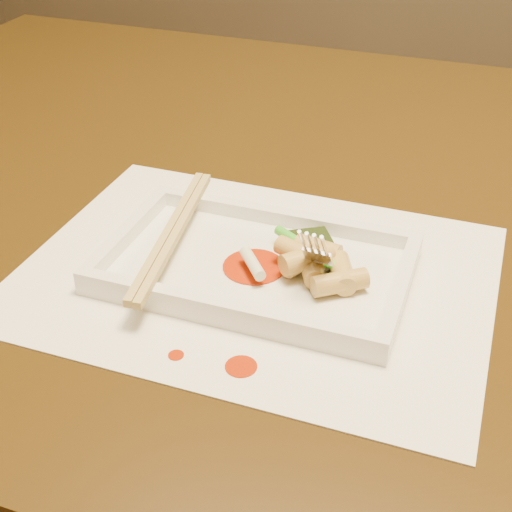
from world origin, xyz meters
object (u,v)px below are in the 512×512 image
(plate_base, at_px, (256,269))
(fork, at_px, (346,194))
(table, at_px, (330,267))
(chopstick_a, at_px, (169,231))
(placemat, at_px, (256,274))

(plate_base, relative_size, fork, 1.86)
(table, height_order, chopstick_a, chopstick_a)
(table, relative_size, chopstick_a, 6.56)
(plate_base, height_order, chopstick_a, chopstick_a)
(placemat, xyz_separation_m, chopstick_a, (-0.08, 0.00, 0.03))
(plate_base, bearing_deg, table, 81.70)
(fork, bearing_deg, placemat, -165.58)
(placemat, xyz_separation_m, fork, (0.07, 0.02, 0.08))
(plate_base, xyz_separation_m, chopstick_a, (-0.08, 0.00, 0.02))
(table, xyz_separation_m, placemat, (-0.03, -0.18, 0.10))
(table, distance_m, placemat, 0.20)
(table, height_order, plate_base, plate_base)
(chopstick_a, distance_m, fork, 0.16)
(placemat, bearing_deg, table, 81.70)
(fork, bearing_deg, chopstick_a, -173.25)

